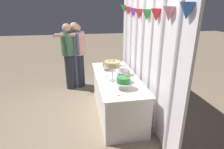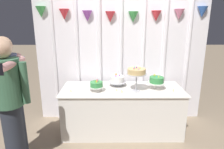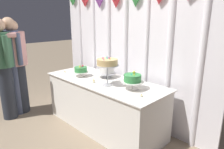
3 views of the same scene
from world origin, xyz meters
name	(u,v)px [view 2 (image 2 of 3)]	position (x,y,z in m)	size (l,w,h in m)	color
ground_plane	(122,133)	(0.00, 0.00, 0.00)	(24.00, 24.00, 0.00)	gray
draped_curtain	(122,54)	(0.02, 0.62, 1.29)	(3.13, 0.18, 2.43)	white
cake_table	(122,110)	(0.00, 0.10, 0.39)	(2.03, 0.80, 0.79)	white
cake_display_leftmost	(96,85)	(-0.43, -0.01, 0.89)	(0.25, 0.25, 0.20)	silver
cake_display_midleft	(117,80)	(-0.08, 0.25, 0.90)	(0.31, 0.31, 0.21)	#B2B2B7
cake_display_midright	(137,72)	(0.21, -0.02, 1.11)	(0.32, 0.32, 0.41)	#B2B2B7
cake_display_rightmost	(156,81)	(0.57, 0.10, 0.93)	(0.31, 0.31, 0.24)	silver
tealight_far_left	(71,91)	(-0.83, -0.05, 0.80)	(0.04, 0.04, 0.03)	beige
tealight_near_left	(116,91)	(-0.10, -0.02, 0.80)	(0.04, 0.04, 0.03)	beige
tealight_near_right	(122,92)	(-0.02, -0.08, 0.80)	(0.04, 0.04, 0.04)	beige
tealight_far_right	(173,91)	(0.82, -0.03, 0.80)	(0.04, 0.04, 0.04)	beige
guest_girl_blue_dress	(11,98)	(-1.51, -0.62, 0.91)	(0.53, 0.77, 1.67)	#282D38
guest_man_dark_suit	(10,96)	(-1.48, -0.68, 0.97)	(0.43, 0.36, 1.72)	#4C5675
guest_man_pink_jacket	(10,104)	(-1.40, -0.86, 0.94)	(0.50, 0.35, 1.70)	#282D38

